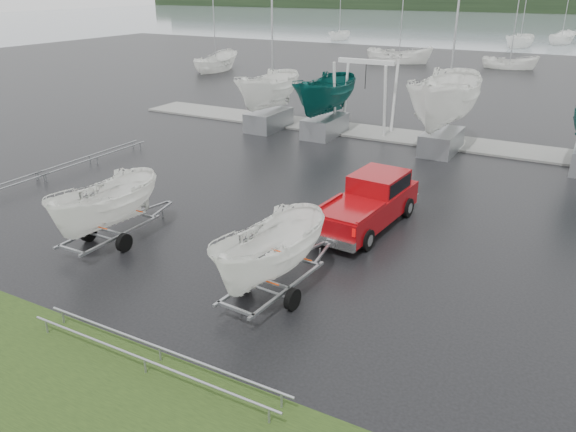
{
  "coord_description": "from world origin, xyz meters",
  "views": [
    {
      "loc": [
        11.71,
        -17.15,
        8.03
      ],
      "look_at": [
        3.77,
        -2.78,
        1.2
      ],
      "focal_mm": 35.0,
      "sensor_mm": 36.0,
      "label": 1
    }
  ],
  "objects_px": {
    "trailer_hitched": "(271,205)",
    "pickup_truck": "(370,200)",
    "boat_hoist": "(365,86)",
    "trailer_parked": "(101,166)"
  },
  "relations": [
    {
      "from": "trailer_parked",
      "to": "pickup_truck",
      "type": "bearing_deg",
      "value": 39.24
    },
    {
      "from": "trailer_hitched",
      "to": "boat_hoist",
      "type": "bearing_deg",
      "value": 108.89
    },
    {
      "from": "trailer_hitched",
      "to": "pickup_truck",
      "type": "bearing_deg",
      "value": 90.0
    },
    {
      "from": "trailer_hitched",
      "to": "trailer_parked",
      "type": "xyz_separation_m",
      "value": [
        -6.44,
        0.39,
        -0.02
      ]
    },
    {
      "from": "pickup_truck",
      "to": "trailer_hitched",
      "type": "bearing_deg",
      "value": -90.0
    },
    {
      "from": "trailer_hitched",
      "to": "trailer_parked",
      "type": "relative_size",
      "value": 1.01
    },
    {
      "from": "pickup_truck",
      "to": "boat_hoist",
      "type": "height_order",
      "value": "boat_hoist"
    },
    {
      "from": "pickup_truck",
      "to": "boat_hoist",
      "type": "relative_size",
      "value": 1.31
    },
    {
      "from": "pickup_truck",
      "to": "trailer_parked",
      "type": "relative_size",
      "value": 1.08
    },
    {
      "from": "trailer_hitched",
      "to": "trailer_parked",
      "type": "bearing_deg",
      "value": -178.99
    }
  ]
}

